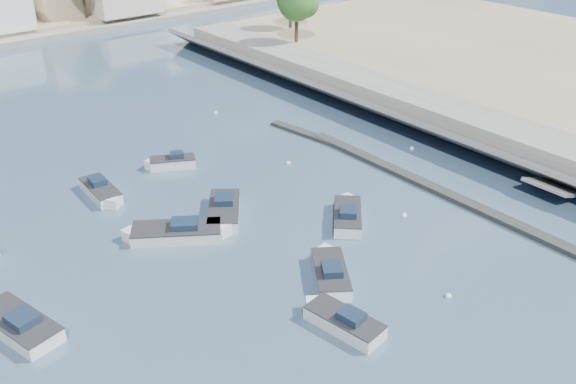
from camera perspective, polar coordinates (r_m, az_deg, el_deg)
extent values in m
plane|color=#2A4055|center=(66.27, -11.87, 7.73)|extent=(400.00, 400.00, 0.00)
cube|color=slate|center=(58.73, 17.82, 5.27)|extent=(5.00, 90.00, 1.80)
cube|color=slate|center=(55.35, 15.26, 4.26)|extent=(4.17, 90.00, 2.86)
cube|color=slate|center=(51.33, 23.05, 0.40)|extent=(5.31, 3.50, 1.94)
cube|color=black|center=(48.77, 12.89, 0.31)|extent=(1.00, 26.00, 0.35)
cube|color=black|center=(57.12, 1.66, 5.19)|extent=(2.00, 8.05, 0.30)
cube|color=slate|center=(93.78, -21.20, 12.63)|extent=(160.00, 2.50, 0.80)
cylinder|color=#38281E|center=(98.60, -17.64, 15.55)|extent=(0.44, 0.44, 3.60)
cylinder|color=#38281E|center=(80.21, 0.75, 14.33)|extent=(0.44, 0.44, 3.15)
sphere|color=#1F4F1A|center=(79.54, 0.77, 16.51)|extent=(4.48, 4.48, 4.48)
sphere|color=#1F4F1A|center=(79.70, 1.52, 16.37)|extent=(3.36, 3.36, 3.36)
sphere|color=#1F4F1A|center=(79.39, 0.16, 16.59)|extent=(3.08, 3.08, 3.08)
cylinder|color=#38281E|center=(87.23, 0.23, 15.36)|extent=(0.44, 0.44, 2.93)
cube|color=silver|center=(34.48, 5.03, -11.62)|extent=(2.33, 4.51, 1.00)
cube|color=silver|center=(35.35, 2.61, -10.38)|extent=(1.66, 1.66, 1.00)
cube|color=#262628|center=(34.16, 5.06, -10.97)|extent=(2.36, 4.51, 0.08)
cube|color=#162536|center=(33.82, 5.67, -10.95)|extent=(1.23, 1.43, 0.48)
cube|color=silver|center=(37.91, 3.80, -7.42)|extent=(4.06, 4.75, 1.00)
cube|color=silver|center=(39.48, 3.41, -5.81)|extent=(1.50, 1.50, 1.00)
cube|color=#262628|center=(37.63, 3.82, -6.80)|extent=(4.09, 4.77, 0.08)
cube|color=#162536|center=(37.12, 3.93, -6.89)|extent=(1.70, 1.76, 0.48)
cube|color=silver|center=(42.31, -9.87, -3.71)|extent=(5.93, 4.98, 1.00)
cube|color=silver|center=(42.61, -13.17, -3.82)|extent=(1.79, 1.79, 1.00)
cube|color=#262628|center=(42.05, -9.92, -3.13)|extent=(5.96, 5.01, 0.08)
cube|color=#162536|center=(41.88, -9.17, -2.82)|extent=(2.17, 2.07, 0.48)
cube|color=silver|center=(44.38, -5.69, -1.79)|extent=(4.59, 5.20, 1.00)
cube|color=silver|center=(42.56, -5.81, -3.20)|extent=(1.63, 1.63, 1.00)
cube|color=#262628|center=(44.14, -5.72, -1.23)|extent=(4.62, 5.22, 0.08)
cube|color=#162536|center=(44.46, -5.71, -0.65)|extent=(1.90, 1.95, 0.48)
cube|color=silver|center=(36.97, -22.79, -10.97)|extent=(3.24, 5.53, 1.00)
cube|color=#262628|center=(36.68, -22.93, -10.36)|extent=(3.28, 5.54, 0.08)
cube|color=#162536|center=(36.16, -22.56, -10.40)|extent=(1.61, 1.82, 0.48)
cube|color=silver|center=(51.88, -10.19, 2.48)|extent=(3.80, 2.88, 1.00)
cube|color=silver|center=(51.88, -11.86, 2.32)|extent=(1.26, 1.26, 1.00)
cube|color=#262628|center=(51.67, -10.24, 2.98)|extent=(3.81, 2.90, 0.08)
cube|color=#162536|center=(51.57, -9.87, 3.26)|extent=(1.35, 1.27, 0.48)
cube|color=silver|center=(48.67, -16.29, -0.03)|extent=(1.90, 4.48, 1.00)
cube|color=silver|center=(47.07, -15.46, -0.90)|extent=(1.65, 1.65, 1.00)
cube|color=#262628|center=(48.45, -16.37, 0.49)|extent=(1.94, 4.48, 0.08)
cube|color=#162536|center=(48.72, -16.59, 0.94)|extent=(1.10, 1.37, 0.48)
cube|color=silver|center=(43.66, 5.30, -2.32)|extent=(4.42, 4.51, 1.00)
cube|color=silver|center=(45.35, 5.29, -1.08)|extent=(1.29, 1.29, 1.00)
cube|color=#262628|center=(43.41, 5.33, -1.74)|extent=(4.44, 4.54, 0.08)
cube|color=#162536|center=(42.89, 5.35, -1.76)|extent=(1.74, 1.75, 0.48)
sphere|color=white|center=(44.97, 10.27, -2.07)|extent=(0.39, 0.39, 0.39)
sphere|color=white|center=(37.74, 14.05, -8.98)|extent=(0.39, 0.39, 0.39)
sphere|color=white|center=(55.37, 10.93, 3.81)|extent=(0.39, 0.39, 0.39)
sphere|color=white|center=(51.73, 0.02, 2.56)|extent=(0.39, 0.39, 0.39)
sphere|color=white|center=(62.52, -6.44, 6.98)|extent=(0.39, 0.39, 0.39)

